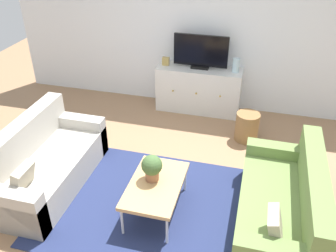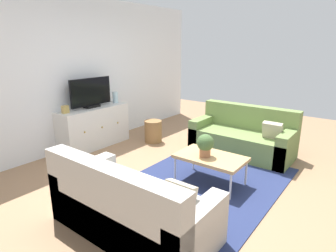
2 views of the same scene
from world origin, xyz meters
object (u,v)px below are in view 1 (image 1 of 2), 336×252
at_px(potted_plant, 152,167).
at_px(tv_console, 199,89).
at_px(glass_vase, 236,65).
at_px(mantel_clock, 166,61).
at_px(couch_left_side, 42,166).
at_px(couch_right_side, 286,209).
at_px(coffee_table, 156,186).
at_px(flat_screen_tv, 201,52).
at_px(wicker_basket, 247,127).

distance_m(potted_plant, tv_console, 2.43).
relative_size(tv_console, glass_vase, 6.29).
distance_m(potted_plant, mantel_clock, 2.48).
bearing_deg(couch_left_side, glass_vase, 49.20).
xyz_separation_m(couch_left_side, mantel_clock, (0.92, 2.37, 0.54)).
bearing_deg(couch_left_side, couch_right_side, 0.00).
bearing_deg(coffee_table, couch_left_side, 175.92).
height_order(flat_screen_tv, mantel_clock, flat_screen_tv).
relative_size(couch_right_side, flat_screen_tv, 1.99).
xyz_separation_m(tv_console, mantel_clock, (-0.56, 0.00, 0.44)).
relative_size(couch_left_side, couch_right_side, 1.00).
bearing_deg(tv_console, glass_vase, 0.00).
distance_m(couch_right_side, mantel_clock, 3.12).
bearing_deg(coffee_table, flat_screen_tv, 89.83).
relative_size(couch_right_side, tv_console, 1.25).
distance_m(tv_console, flat_screen_tv, 0.64).
bearing_deg(wicker_basket, flat_screen_tv, 139.46).
xyz_separation_m(coffee_table, mantel_clock, (-0.56, 2.48, 0.44)).
distance_m(couch_right_side, potted_plant, 1.48).
bearing_deg(couch_right_side, tv_console, 120.20).
bearing_deg(wicker_basket, couch_right_side, -72.56).
relative_size(couch_left_side, tv_console, 1.25).
bearing_deg(glass_vase, flat_screen_tv, 177.97).
relative_size(couch_left_side, coffee_table, 1.86).
distance_m(coffee_table, glass_vase, 2.59).
bearing_deg(coffee_table, glass_vase, 77.02).
distance_m(couch_left_side, tv_console, 2.80).
bearing_deg(couch_right_side, glass_vase, 109.00).
relative_size(couch_right_side, glass_vase, 7.88).
height_order(potted_plant, tv_console, tv_console).
distance_m(couch_left_side, flat_screen_tv, 2.91).
bearing_deg(coffee_table, mantel_clock, 102.65).
height_order(couch_left_side, wicker_basket, couch_left_side).
xyz_separation_m(couch_right_side, glass_vase, (-0.82, 2.37, 0.58)).
height_order(potted_plant, wicker_basket, potted_plant).
height_order(flat_screen_tv, glass_vase, flat_screen_tv).
distance_m(couch_left_side, coffee_table, 1.49).
relative_size(couch_left_side, potted_plant, 5.51).
bearing_deg(wicker_basket, glass_vase, 112.51).
relative_size(couch_left_side, flat_screen_tv, 1.99).
distance_m(coffee_table, mantel_clock, 2.58).
relative_size(couch_left_side, glass_vase, 7.88).
bearing_deg(glass_vase, couch_left_side, -130.80).
height_order(couch_right_side, wicker_basket, couch_right_side).
distance_m(tv_console, wicker_basket, 1.13).
relative_size(potted_plant, wicker_basket, 0.72).
bearing_deg(couch_right_side, coffee_table, -175.66).
bearing_deg(couch_left_side, coffee_table, -4.08).
distance_m(couch_left_side, mantel_clock, 2.60).
bearing_deg(tv_console, potted_plant, -91.49).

